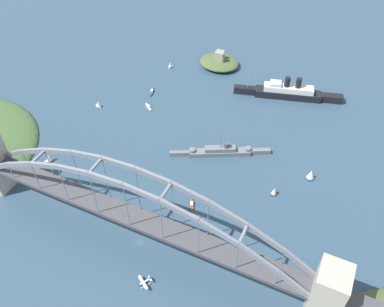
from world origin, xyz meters
The scene contains 14 objects.
ground_plane centered at (0.00, 0.00, 0.00)m, with size 1400.00×1400.00×0.00m, color #334C60.
harbor_arch_bridge centered at (0.00, 0.00, 25.78)m, with size 292.77×17.85×63.99m.
ocean_liner centered at (44.57, 190.73, 5.71)m, with size 95.48×32.66×20.84m.
naval_cruiser centered at (17.19, 96.36, 3.05)m, with size 71.67×39.18×17.44m.
fort_island_mid_harbor centered at (-31.73, 212.17, 4.53)m, with size 39.34×32.99×17.31m.
seaplane_second_in_formation centered at (17.85, -24.47, 1.95)m, with size 9.52×8.87×4.90m.
small_boat_0 centered at (-71.23, 144.77, 0.81)m, with size 5.70×12.56×2.16m.
small_boat_1 centered at (-103.04, 105.69, 3.26)m, with size 7.36×5.40×7.03m.
small_boat_2 centered at (-74.58, 188.69, 3.31)m, with size 4.23×6.40×6.99m.
small_boat_3 centered at (-99.17, 33.95, 4.67)m, with size 6.29×7.99×10.15m.
small_boat_4 centered at (-62.70, 123.64, 0.83)m, with size 9.31×7.66×2.27m.
small_boat_5 centered at (86.66, 100.82, 4.40)m, with size 5.70×10.20×9.43m.
small_boat_6 centered at (66.93, 74.51, 3.83)m, with size 5.26×6.50×8.13m.
small_boat_7 centered at (18.23, 40.65, 0.78)m, with size 6.68×11.33×2.15m.
Camera 1 is at (93.22, -119.36, 225.81)m, focal length 38.30 mm.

